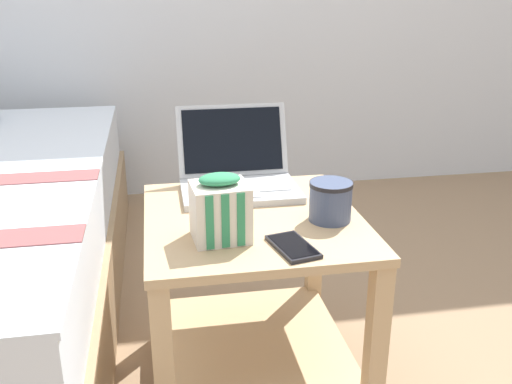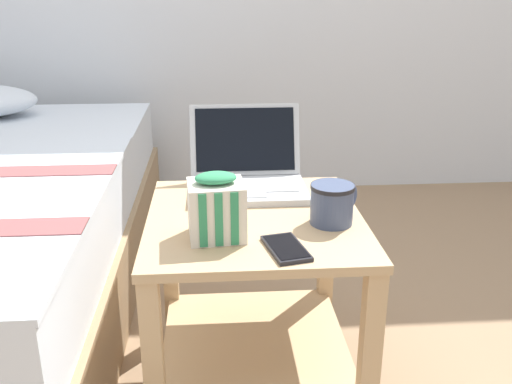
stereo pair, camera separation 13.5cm
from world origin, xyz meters
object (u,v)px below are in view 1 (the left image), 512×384
(snack_bag, at_px, (220,209))
(cell_phone, at_px, (293,247))
(mug_front_left, at_px, (331,199))
(laptop, at_px, (238,173))

(snack_bag, distance_m, cell_phone, 0.18)
(cell_phone, bearing_deg, snack_bag, 151.62)
(mug_front_left, height_order, snack_bag, snack_bag)
(laptop, height_order, mug_front_left, laptop)
(mug_front_left, distance_m, cell_phone, 0.20)
(laptop, xyz_separation_m, cell_phone, (0.06, -0.40, -0.04))
(snack_bag, xyz_separation_m, cell_phone, (0.15, -0.08, -0.07))
(mug_front_left, bearing_deg, snack_bag, -167.53)
(laptop, distance_m, cell_phone, 0.41)
(laptop, bearing_deg, snack_bag, -105.12)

